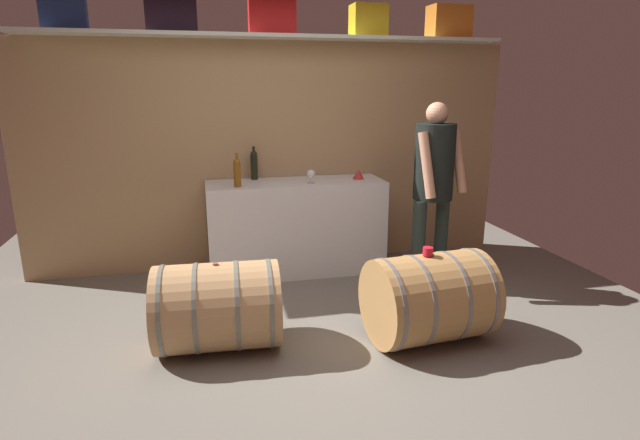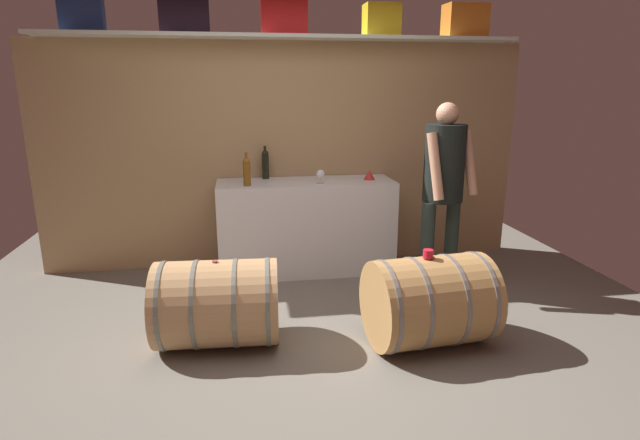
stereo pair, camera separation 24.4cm
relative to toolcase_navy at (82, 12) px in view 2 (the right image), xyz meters
The scene contains 17 objects.
ground_plane 3.24m from the toolcase_navy, 38.84° to the right, with size 5.90×7.29×0.02m, color slate.
back_wall_panel 2.14m from the toolcase_navy, ahead, with size 4.70×0.10×2.16m, color tan.
high_shelf_board 1.73m from the toolcase_navy, ahead, with size 4.33×0.40×0.03m, color silver.
toolcase_navy is the anchor object (origin of this frame).
toolcase_black 0.84m from the toolcase_navy, ahead, with size 0.42×0.25×0.28m, color black.
toolcase_red 1.71m from the toolcase_navy, ahead, with size 0.41×0.26×0.32m, color red.
toolcase_yellow 2.61m from the toolcase_navy, ahead, with size 0.32×0.24×0.29m, color yellow.
toolcase_orange 3.43m from the toolcase_navy, ahead, with size 0.39×0.23×0.30m, color orange.
work_cabinet 2.68m from the toolcase_navy, ahead, with size 1.66×0.55×0.89m, color white.
wine_bottle_dark 2.01m from the toolcase_navy, ahead, with size 0.07×0.07×0.31m.
wine_bottle_amber 1.91m from the toolcase_navy, 13.80° to the right, with size 0.07×0.07×0.30m.
wine_glass 2.45m from the toolcase_navy, ahead, with size 0.08×0.08×0.13m.
red_funnel 2.87m from the toolcase_navy, ahead, with size 0.11×0.11×0.09m, color red.
wine_barrel_near 3.69m from the toolcase_navy, 34.98° to the right, with size 0.86×0.70×0.64m.
wine_barrel_far 2.78m from the toolcase_navy, 55.23° to the right, with size 0.86×0.65×0.62m.
tasting_cup 3.49m from the toolcase_navy, 35.30° to the right, with size 0.07×0.07×0.06m, color red.
winemaker_pouring 3.37m from the toolcase_navy, 14.56° to the right, with size 0.52×0.45×1.62m.
Camera 2 is at (-0.46, -2.94, 1.76)m, focal length 28.41 mm.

